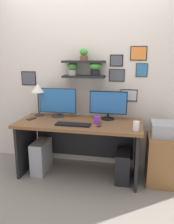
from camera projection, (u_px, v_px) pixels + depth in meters
name	position (u px, v px, depth m)	size (l,w,h in m)	color
ground_plane	(79.00, 174.00, 3.14)	(8.00, 8.00, 0.00)	gray
back_wall_assembly	(86.00, 73.00, 3.23)	(4.40, 0.24, 2.70)	beige
desk	(80.00, 136.00, 3.07)	(1.64, 0.68, 0.75)	brown
monitor_left	(58.00, 102.00, 3.19)	(0.54, 0.18, 0.41)	#2D2D33
monitor_right	(108.00, 105.00, 3.05)	(0.51, 0.18, 0.39)	black
keyboard	(73.00, 124.00, 2.82)	(0.44, 0.14, 0.02)	black
computer_mouse	(99.00, 125.00, 2.77)	(0.06, 0.09, 0.03)	#2D2D33
desk_lamp	(38.00, 90.00, 3.20)	(0.19, 0.19, 0.46)	#2D2D33
cell_phone	(31.00, 119.00, 3.10)	(0.07, 0.14, 0.01)	black
coffee_mug	(97.00, 120.00, 2.90)	(0.08, 0.08, 0.09)	purple
water_cup	(136.00, 126.00, 2.61)	(0.07, 0.07, 0.11)	white
drawer_cabinet	(164.00, 159.00, 2.89)	(0.44, 0.50, 0.62)	brown
printer	(167.00, 129.00, 2.80)	(0.38, 0.34, 0.17)	#9E9EA3
computer_tower_left	(41.00, 156.00, 3.16)	(0.18, 0.40, 0.45)	#99999E
computer_tower_right	(123.00, 165.00, 2.96)	(0.18, 0.40, 0.40)	black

